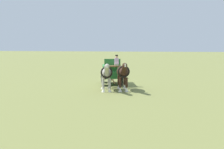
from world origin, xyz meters
TOP-DOWN VIEW (x-y plane):
  - ground_plane at (0.00, 0.00)m, footprint 220.00×220.00m
  - show_wagon at (0.14, 0.04)m, footprint 5.58×2.54m
  - draft_horse_near at (3.39, 1.49)m, footprint 3.03×1.36m
  - draft_horse_off at (3.70, 0.23)m, footprint 3.15×1.37m
  - sponsor_banner at (-5.65, -0.27)m, footprint 3.03×1.14m

SIDE VIEW (x-z plane):
  - ground_plane at x=0.00m, z-range 0.00..0.00m
  - sponsor_banner at x=-5.65m, z-range 0.00..1.10m
  - show_wagon at x=0.14m, z-range -0.21..2.53m
  - draft_horse_off at x=3.70m, z-range 0.25..2.49m
  - draft_horse_near at x=3.39m, z-range 0.27..2.56m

